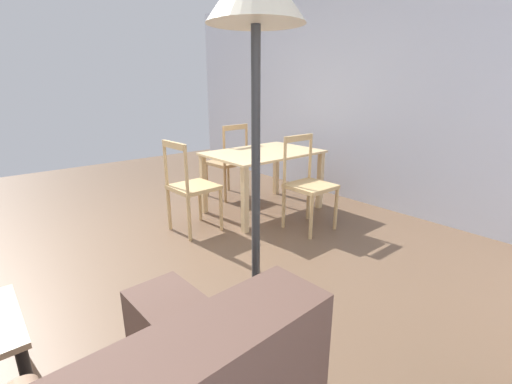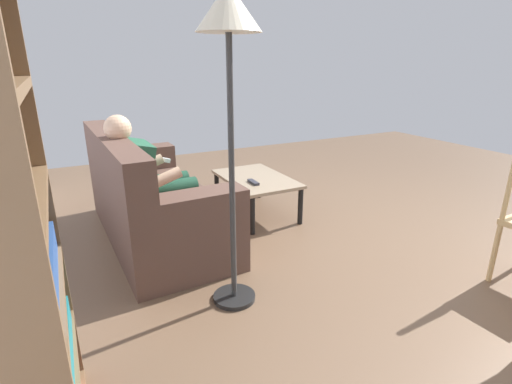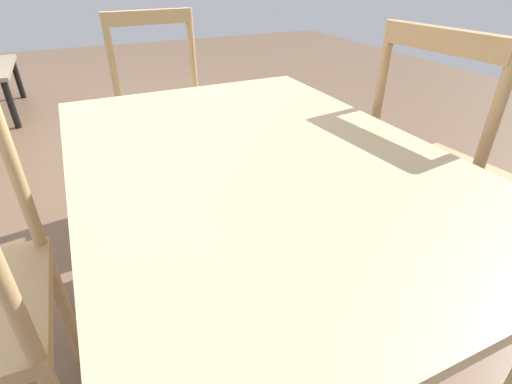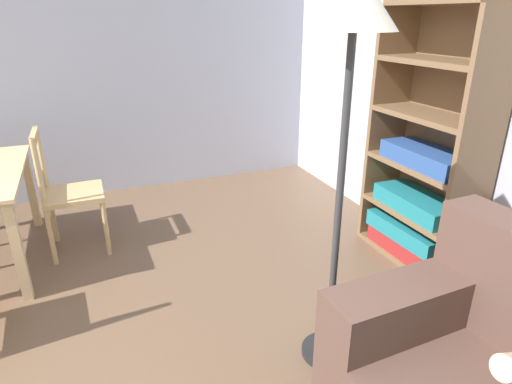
{
  "view_description": "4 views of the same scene",
  "coord_description": "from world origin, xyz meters",
  "px_view_note": "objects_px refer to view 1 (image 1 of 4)",
  "views": [
    {
      "loc": [
        0.78,
        2.78,
        1.44
      ],
      "look_at": [
        -0.37,
        1.43,
        0.9
      ],
      "focal_mm": 24.42,
      "sensor_mm": 36.0,
      "label": 1
    },
    {
      "loc": [
        -2.13,
        2.62,
        1.51
      ],
      "look_at": [
        1.19,
        0.92,
        0.24
      ],
      "focal_mm": 27.04,
      "sensor_mm": 36.0,
      "label": 2
    },
    {
      "loc": [
        -2.63,
        0.18,
        1.12
      ],
      "look_at": [
        -1.84,
        -0.19,
        0.6
      ],
      "focal_mm": 27.15,
      "sensor_mm": 36.0,
      "label": 3
    },
    {
      "loc": [
        1.47,
        0.68,
        1.71
      ],
      "look_at": [
        -0.37,
        1.43,
        0.9
      ],
      "focal_mm": 30.36,
      "sensor_mm": 36.0,
      "label": 4
    }
  ],
  "objects_px": {
    "dining_table": "(263,161)",
    "floor_lamp": "(256,40)",
    "dining_chair_near_wall": "(308,185)",
    "dining_chair_by_doorway": "(228,162)",
    "dining_chair_facing_couch": "(191,187)"
  },
  "relations": [
    {
      "from": "dining_table",
      "to": "floor_lamp",
      "type": "distance_m",
      "value": 2.78
    },
    {
      "from": "dining_chair_near_wall",
      "to": "floor_lamp",
      "type": "bearing_deg",
      "value": 35.1
    },
    {
      "from": "floor_lamp",
      "to": "dining_table",
      "type": "bearing_deg",
      "value": -132.12
    },
    {
      "from": "dining_chair_facing_couch",
      "to": "dining_chair_by_doorway",
      "type": "height_order",
      "value": "dining_chair_by_doorway"
    },
    {
      "from": "dining_table",
      "to": "floor_lamp",
      "type": "bearing_deg",
      "value": 47.88
    },
    {
      "from": "dining_chair_facing_couch",
      "to": "floor_lamp",
      "type": "height_order",
      "value": "floor_lamp"
    },
    {
      "from": "dining_chair_near_wall",
      "to": "dining_chair_facing_couch",
      "type": "relative_size",
      "value": 1.02
    },
    {
      "from": "dining_chair_near_wall",
      "to": "dining_chair_by_doorway",
      "type": "relative_size",
      "value": 0.99
    },
    {
      "from": "dining_chair_facing_couch",
      "to": "dining_chair_by_doorway",
      "type": "relative_size",
      "value": 0.97
    },
    {
      "from": "dining_table",
      "to": "dining_chair_by_doorway",
      "type": "distance_m",
      "value": 0.72
    },
    {
      "from": "dining_chair_by_doorway",
      "to": "floor_lamp",
      "type": "height_order",
      "value": "floor_lamp"
    },
    {
      "from": "dining_table",
      "to": "dining_chair_near_wall",
      "type": "xyz_separation_m",
      "value": [
        -0.0,
        0.7,
        -0.14
      ]
    },
    {
      "from": "dining_table",
      "to": "dining_chair_facing_couch",
      "type": "xyz_separation_m",
      "value": [
        0.96,
        0.0,
        -0.14
      ]
    },
    {
      "from": "dining_chair_facing_couch",
      "to": "dining_table",
      "type": "bearing_deg",
      "value": -179.92
    },
    {
      "from": "dining_table",
      "to": "dining_chair_near_wall",
      "type": "distance_m",
      "value": 0.72
    }
  ]
}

